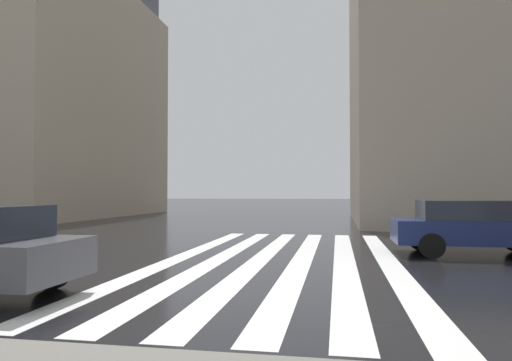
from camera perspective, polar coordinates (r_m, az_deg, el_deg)
ground_plane at (r=7.58m, az=-5.39°, el=-13.79°), size 220.00×220.00×0.00m
zebra_crossing at (r=11.33m, az=3.19°, el=-9.66°), size 13.00×5.50×0.01m
car_navy at (r=13.13m, az=25.44°, el=-5.10°), size 1.85×4.10×1.41m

